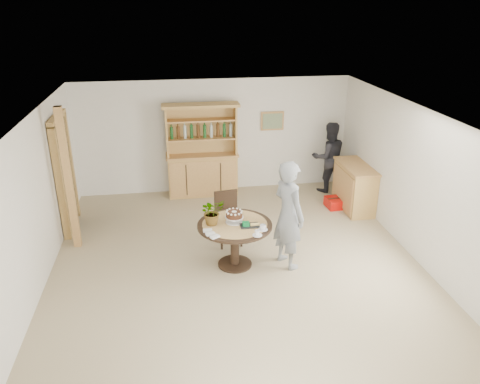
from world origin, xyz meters
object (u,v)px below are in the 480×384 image
object	(u,v)px
sideboard	(354,187)
teen_boy	(289,215)
dining_chair	(227,214)
adult_person	(329,157)
dining_table	(235,232)
red_suitcase	(340,202)
hutch	(202,165)

from	to	relation	value
sideboard	teen_boy	bearing A→B (deg)	-134.26
sideboard	dining_chair	size ratio (longest dim) A/B	1.33
adult_person	sideboard	bearing A→B (deg)	101.03
sideboard	dining_table	xyz separation A→B (m)	(-2.77, -1.87, 0.13)
dining_table	teen_boy	xyz separation A→B (m)	(0.85, -0.10, 0.30)
sideboard	teen_boy	size ratio (longest dim) A/B	0.70
dining_table	adult_person	distance (m)	3.83
dining_table	teen_boy	bearing A→B (deg)	-6.71
teen_boy	red_suitcase	world-z (taller)	teen_boy
hutch	red_suitcase	xyz separation A→B (m)	(2.80, -1.16, -0.59)
sideboard	dining_table	bearing A→B (deg)	-145.97
hutch	dining_chair	distance (m)	2.30
dining_chair	adult_person	world-z (taller)	adult_person
hutch	adult_person	size ratio (longest dim) A/B	1.28
teen_boy	sideboard	bearing A→B (deg)	-67.46
teen_boy	red_suitcase	bearing A→B (deg)	-62.45
teen_boy	dining_table	bearing A→B (deg)	60.10
dining_table	teen_boy	distance (m)	0.91
hutch	sideboard	world-z (taller)	hutch
dining_chair	dining_table	bearing A→B (deg)	-97.03
dining_table	adult_person	world-z (taller)	adult_person
hutch	dining_table	distance (m)	3.13
dining_table	red_suitcase	distance (m)	3.24
red_suitcase	dining_table	bearing A→B (deg)	-146.49
adult_person	dining_chair	bearing A→B (deg)	36.32
adult_person	red_suitcase	size ratio (longest dim) A/B	2.54
red_suitcase	hutch	bearing A→B (deg)	153.37
sideboard	dining_chair	world-z (taller)	dining_chair
teen_boy	hutch	bearing A→B (deg)	-4.00
dining_table	adult_person	bearing A→B (deg)	48.60
sideboard	red_suitcase	size ratio (longest dim) A/B	2.01
dining_table	dining_chair	xyz separation A→B (m)	(-0.01, 0.83, -0.07)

